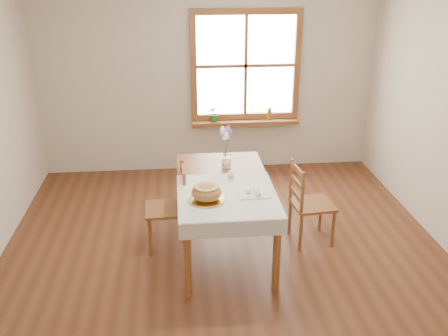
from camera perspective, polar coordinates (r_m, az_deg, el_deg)
The scene contains 18 objects.
ground at distance 4.95m, azimuth 0.34°, elevation -11.01°, with size 5.00×5.00×0.00m, color brown.
room_walls at distance 4.25m, azimuth 0.40°, elevation 8.52°, with size 4.60×5.10×2.65m.
window at distance 6.76m, azimuth 2.48°, elevation 11.61°, with size 1.46×0.08×1.46m.
window_sill at distance 6.88m, azimuth 2.45°, elevation 5.27°, with size 1.46×0.20×0.05m.
dining_table at distance 4.88m, azimuth 0.00°, elevation -2.54°, with size 0.90×1.60×0.75m.
table_linen at distance 4.57m, azimuth 0.37°, elevation -3.14°, with size 0.91×0.99×0.01m, color silver.
chair_left at distance 5.08m, azimuth -6.66°, elevation -4.52°, with size 0.41×0.43×0.88m, color #9E5C31, non-canonical shape.
chair_right at distance 5.22m, azimuth 10.08°, elevation -3.97°, with size 0.41×0.43×0.87m, color #9E5C31, non-canonical shape.
bread_plate at distance 4.47m, azimuth -1.99°, elevation -3.62°, with size 0.32×0.32×0.02m, color white.
bread_loaf at distance 4.43m, azimuth -2.00°, elevation -2.66°, with size 0.27×0.27×0.15m, color #B37F3F.
egg_napkin at distance 4.59m, azimuth 3.36°, elevation -2.88°, with size 0.29×0.25×0.01m, color silver.
eggs at distance 4.58m, azimuth 3.36°, elevation -2.53°, with size 0.22×0.20×0.05m, color white, non-canonical shape.
salt_shaker at distance 4.87m, azimuth 0.74°, elevation -0.81°, with size 0.05×0.05×0.09m, color white.
pepper_shaker at distance 4.83m, azimuth 0.81°, elevation -0.90°, with size 0.06×0.06×0.10m, color white.
flower_vase at distance 5.16m, azimuth 0.28°, elevation 0.58°, with size 0.10×0.10×0.11m, color white.
lavender_bouquet at distance 5.08m, azimuth 0.29°, elevation 2.85°, with size 0.17×0.17×0.33m, color #70589C, non-canonical shape.
potted_plant at distance 6.80m, azimuth -1.11°, elevation 6.07°, with size 0.20×0.22×0.17m, color #316729.
amber_bottle at distance 6.90m, azimuth 5.21°, elevation 6.22°, with size 0.06×0.06×0.17m, color #B46E21.
Camera 1 is at (-0.43, -4.10, 2.75)m, focal length 40.00 mm.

